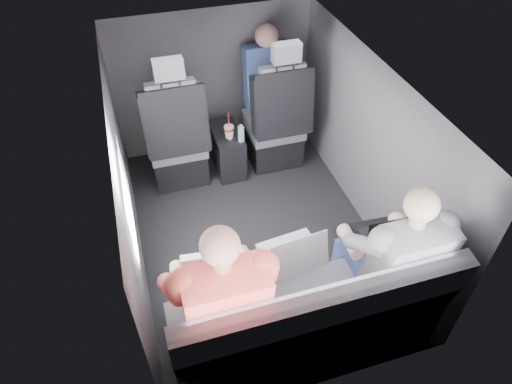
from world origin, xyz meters
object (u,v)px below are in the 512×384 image
object	(u,v)px
passenger_front_right	(266,78)
center_console	(227,150)
laptop_silver	(293,252)
laptop_white	(209,270)
front_seat_right	(276,126)
passenger_rear_right	(391,256)
rear_bench	(306,323)
front_seat_left	(177,144)
laptop_black	(382,233)
soda_cup	(229,132)
passenger_rear_left	(221,297)
water_bottle	(241,134)

from	to	relation	value
passenger_front_right	center_console	bearing A→B (deg)	-153.35
laptop_silver	passenger_front_right	bearing A→B (deg)	77.10
passenger_front_right	laptop_white	bearing A→B (deg)	-116.96
laptop_white	front_seat_right	bearing A→B (deg)	59.00
center_console	passenger_rear_right	bearing A→B (deg)	-73.37
rear_bench	laptop_silver	size ratio (longest dim) A/B	4.19
front_seat_left	laptop_white	xyz separation A→B (m)	(-0.06, -1.59, 0.23)
laptop_black	passenger_rear_right	distance (m)	0.19
laptop_black	center_console	bearing A→B (deg)	109.76
center_console	passenger_front_right	size ratio (longest dim) A/B	0.59
front_seat_left	center_console	size ratio (longest dim) A/B	2.64
laptop_silver	passenger_rear_right	size ratio (longest dim) A/B	0.31
center_console	soda_cup	bearing A→B (deg)	-87.73
front_seat_left	passenger_rear_left	world-z (taller)	passenger_rear_left
front_seat_left	soda_cup	size ratio (longest dim) A/B	4.75
water_bottle	passenger_rear_right	size ratio (longest dim) A/B	0.13
water_bottle	laptop_black	bearing A→B (deg)	-71.43
passenger_rear_left	laptop_silver	bearing A→B (deg)	21.43
water_bottle	passenger_rear_left	bearing A→B (deg)	-108.97
soda_cup	passenger_rear_right	size ratio (longest dim) A/B	0.21
front_seat_right	center_console	distance (m)	0.49
rear_bench	water_bottle	distance (m)	1.79
passenger_rear_right	laptop_black	bearing A→B (deg)	76.51
passenger_rear_left	laptop_black	bearing A→B (deg)	9.79
rear_bench	passenger_front_right	bearing A→B (deg)	78.63
laptop_white	passenger_rear_left	world-z (taller)	passenger_rear_left
front_seat_left	passenger_rear_left	size ratio (longest dim) A/B	0.98
soda_cup	water_bottle	distance (m)	0.11
water_bottle	soda_cup	bearing A→B (deg)	141.85
laptop_white	passenger_rear_right	bearing A→B (deg)	-11.63
passenger_rear_right	passenger_front_right	world-z (taller)	passenger_rear_right
passenger_rear_left	front_seat_right	bearing A→B (deg)	62.58
rear_bench	water_bottle	size ratio (longest dim) A/B	10.00
rear_bench	water_bottle	bearing A→B (deg)	87.04
laptop_white	laptop_silver	distance (m)	0.51
soda_cup	front_seat_right	bearing A→B (deg)	6.40
front_seat_left	water_bottle	xyz separation A→B (m)	(0.54, -0.12, 0.07)
laptop_black	passenger_rear_right	size ratio (longest dim) A/B	0.25
center_console	laptop_white	distance (m)	1.76
rear_bench	laptop_black	bearing A→B (deg)	25.26
passenger_rear_right	water_bottle	bearing A→B (deg)	105.23
front_seat_right	passenger_front_right	world-z (taller)	front_seat_right
laptop_silver	laptop_black	world-z (taller)	laptop_silver
rear_bench	passenger_rear_right	bearing A→B (deg)	9.76
passenger_rear_left	soda_cup	bearing A→B (deg)	74.38
front_seat_left	laptop_black	xyz separation A→B (m)	(1.05, -1.62, 0.23)
water_bottle	center_console	bearing A→B (deg)	120.01
laptop_silver	passenger_rear_left	size ratio (longest dim) A/B	0.30
front_seat_right	water_bottle	world-z (taller)	front_seat_right
passenger_front_right	front_seat_left	bearing A→B (deg)	-163.74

